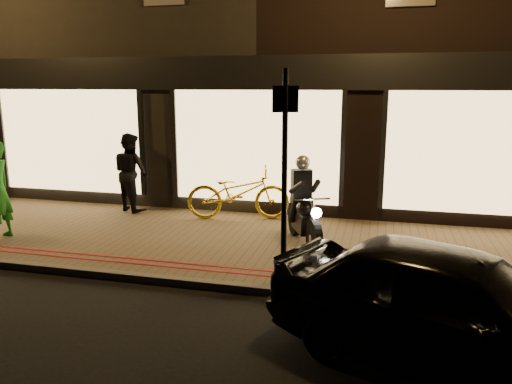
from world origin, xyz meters
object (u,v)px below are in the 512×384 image
Objects in this scene: motorcycle at (304,211)px; parked_car at (454,309)px; sign_post at (285,168)px; bicycle_gold at (238,193)px.

motorcycle is 3.97m from parked_car.
motorcycle is 0.61× the size of sign_post.
motorcycle is 0.46× the size of parked_car.
parked_car is at bearing -36.96° from sign_post.
bicycle_gold is (-1.60, 3.22, -1.11)m from sign_post.
parked_car is at bearing -82.42° from motorcycle.
motorcycle reaches higher than parked_car.
parked_car reaches higher than bicycle_gold.
bicycle_gold is at bearing 114.85° from motorcycle.
sign_post is at bearing 77.52° from parked_car.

